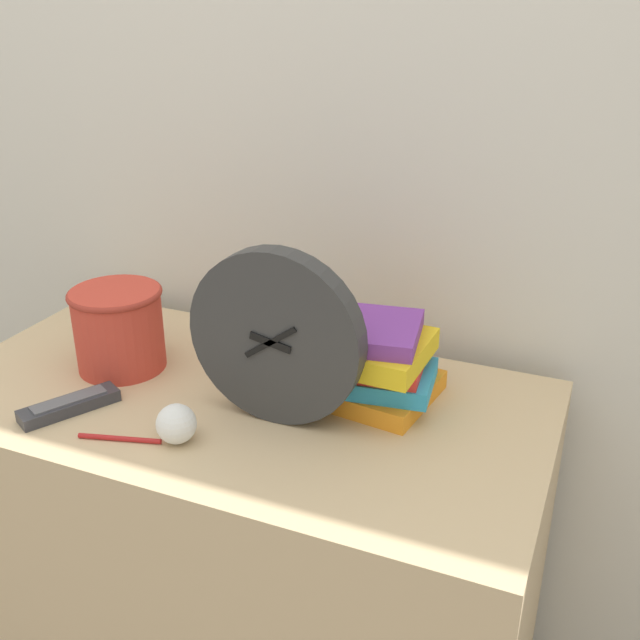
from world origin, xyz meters
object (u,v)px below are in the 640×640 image
object	(u,v)px
book_stack	(365,361)
basket	(119,326)
tv_remote	(69,405)
pen	(120,438)
desk_clock	(276,338)
crumpled_paper_ball	(176,424)

from	to	relation	value
book_stack	basket	bearing A→B (deg)	-172.04
tv_remote	pen	distance (m)	0.14
desk_clock	tv_remote	distance (m)	0.37
desk_clock	basket	size ratio (longest dim) A/B	1.73
book_stack	crumpled_paper_ball	distance (m)	0.32
book_stack	tv_remote	bearing A→B (deg)	-152.22
crumpled_paper_ball	tv_remote	bearing A→B (deg)	178.01
basket	tv_remote	size ratio (longest dim) A/B	1.02
basket	pen	size ratio (longest dim) A/B	1.29
desk_clock	pen	size ratio (longest dim) A/B	2.22
desk_clock	crumpled_paper_ball	xyz separation A→B (m)	(-0.11, -0.12, -0.11)
crumpled_paper_ball	desk_clock	bearing A→B (deg)	47.62
crumpled_paper_ball	pen	size ratio (longest dim) A/B	0.48
basket	tv_remote	distance (m)	0.18
tv_remote	pen	size ratio (longest dim) A/B	1.26
desk_clock	pen	distance (m)	0.28
desk_clock	pen	xyz separation A→B (m)	(-0.19, -0.15, -0.14)
book_stack	basket	xyz separation A→B (m)	(-0.45, -0.06, 0.01)
tv_remote	basket	bearing A→B (deg)	95.52
pen	basket	bearing A→B (deg)	125.24
book_stack	basket	world-z (taller)	basket
desk_clock	tv_remote	bearing A→B (deg)	-160.49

